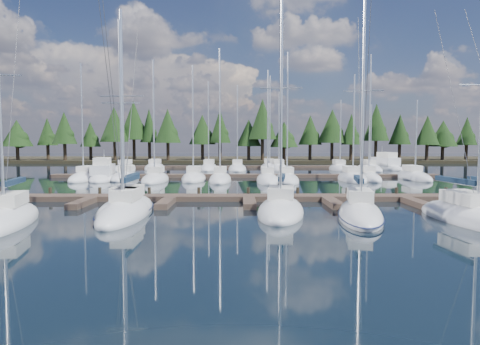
{
  "coord_description": "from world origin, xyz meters",
  "views": [
    {
      "loc": [
        -0.74,
        -15.32,
        4.53
      ],
      "look_at": [
        -0.66,
        22.0,
        1.89
      ],
      "focal_mm": 32.0,
      "sensor_mm": 36.0,
      "label": 1
    }
  ],
  "objects_px": {
    "front_sailboat_4": "(360,214)",
    "motor_yacht_left": "(103,176)",
    "front_sailboat_0": "(7,219)",
    "front_sailboat_1": "(126,209)",
    "main_dock": "(249,199)",
    "front_sailboat_2": "(125,213)",
    "front_sailboat_5": "(471,217)",
    "front_sailboat_3": "(281,210)",
    "motor_yacht_right": "(385,166)"
  },
  "relations": [
    {
      "from": "main_dock",
      "to": "front_sailboat_5",
      "type": "bearing_deg",
      "value": -34.97
    },
    {
      "from": "front_sailboat_2",
      "to": "motor_yacht_right",
      "type": "height_order",
      "value": "front_sailboat_2"
    },
    {
      "from": "front_sailboat_4",
      "to": "front_sailboat_3",
      "type": "bearing_deg",
      "value": 163.15
    },
    {
      "from": "front_sailboat_2",
      "to": "motor_yacht_right",
      "type": "relative_size",
      "value": 1.24
    },
    {
      "from": "front_sailboat_3",
      "to": "front_sailboat_4",
      "type": "height_order",
      "value": "front_sailboat_3"
    },
    {
      "from": "motor_yacht_right",
      "to": "front_sailboat_0",
      "type": "bearing_deg",
      "value": -127.88
    },
    {
      "from": "front_sailboat_0",
      "to": "front_sailboat_5",
      "type": "relative_size",
      "value": 1.06
    },
    {
      "from": "main_dock",
      "to": "front_sailboat_3",
      "type": "height_order",
      "value": "front_sailboat_3"
    },
    {
      "from": "front_sailboat_1",
      "to": "front_sailboat_2",
      "type": "xyz_separation_m",
      "value": [
        0.32,
        -1.48,
        0.01
      ]
    },
    {
      "from": "front_sailboat_0",
      "to": "front_sailboat_1",
      "type": "bearing_deg",
      "value": 33.29
    },
    {
      "from": "main_dock",
      "to": "front_sailboat_4",
      "type": "height_order",
      "value": "front_sailboat_4"
    },
    {
      "from": "front_sailboat_1",
      "to": "front_sailboat_2",
      "type": "height_order",
      "value": "front_sailboat_1"
    },
    {
      "from": "front_sailboat_4",
      "to": "main_dock",
      "type": "bearing_deg",
      "value": 130.76
    },
    {
      "from": "front_sailboat_4",
      "to": "front_sailboat_2",
      "type": "bearing_deg",
      "value": 178.34
    },
    {
      "from": "main_dock",
      "to": "front_sailboat_2",
      "type": "xyz_separation_m",
      "value": [
        -7.64,
        -7.09,
        0.08
      ]
    },
    {
      "from": "front_sailboat_0",
      "to": "front_sailboat_3",
      "type": "bearing_deg",
      "value": 11.65
    },
    {
      "from": "front_sailboat_0",
      "to": "front_sailboat_4",
      "type": "distance_m",
      "value": 20.11
    },
    {
      "from": "front_sailboat_4",
      "to": "motor_yacht_left",
      "type": "height_order",
      "value": "front_sailboat_4"
    },
    {
      "from": "front_sailboat_3",
      "to": "front_sailboat_1",
      "type": "bearing_deg",
      "value": 177.08
    },
    {
      "from": "front_sailboat_0",
      "to": "front_sailboat_4",
      "type": "relative_size",
      "value": 1.08
    },
    {
      "from": "front_sailboat_2",
      "to": "motor_yacht_left",
      "type": "xyz_separation_m",
      "value": [
        -9.46,
        25.62,
        0.21
      ]
    },
    {
      "from": "front_sailboat_2",
      "to": "motor_yacht_left",
      "type": "bearing_deg",
      "value": 110.26
    },
    {
      "from": "front_sailboat_2",
      "to": "front_sailboat_5",
      "type": "xyz_separation_m",
      "value": [
        20.09,
        -1.62,
        -0.0
      ]
    },
    {
      "from": "front_sailboat_2",
      "to": "front_sailboat_3",
      "type": "relative_size",
      "value": 0.87
    },
    {
      "from": "front_sailboat_4",
      "to": "motor_yacht_right",
      "type": "relative_size",
      "value": 1.36
    },
    {
      "from": "motor_yacht_right",
      "to": "front_sailboat_1",
      "type": "bearing_deg",
      "value": -125.6
    },
    {
      "from": "front_sailboat_1",
      "to": "front_sailboat_3",
      "type": "relative_size",
      "value": 0.94
    },
    {
      "from": "front_sailboat_3",
      "to": "motor_yacht_left",
      "type": "height_order",
      "value": "front_sailboat_3"
    },
    {
      "from": "front_sailboat_2",
      "to": "front_sailboat_4",
      "type": "relative_size",
      "value": 0.91
    },
    {
      "from": "main_dock",
      "to": "front_sailboat_2",
      "type": "relative_size",
      "value": 3.55
    },
    {
      "from": "front_sailboat_3",
      "to": "motor_yacht_left",
      "type": "xyz_separation_m",
      "value": [
        -18.97,
        24.64,
        0.2
      ]
    },
    {
      "from": "front_sailboat_1",
      "to": "motor_yacht_left",
      "type": "distance_m",
      "value": 25.82
    },
    {
      "from": "front_sailboat_5",
      "to": "front_sailboat_1",
      "type": "bearing_deg",
      "value": 171.35
    },
    {
      "from": "front_sailboat_1",
      "to": "front_sailboat_3",
      "type": "distance_m",
      "value": 9.85
    },
    {
      "from": "front_sailboat_2",
      "to": "front_sailboat_1",
      "type": "bearing_deg",
      "value": 102.19
    },
    {
      "from": "front_sailboat_2",
      "to": "front_sailboat_3",
      "type": "bearing_deg",
      "value": 5.87
    },
    {
      "from": "front_sailboat_0",
      "to": "front_sailboat_1",
      "type": "distance_m",
      "value": 6.72
    },
    {
      "from": "main_dock",
      "to": "front_sailboat_2",
      "type": "distance_m",
      "value": 10.42
    },
    {
      "from": "main_dock",
      "to": "front_sailboat_5",
      "type": "xyz_separation_m",
      "value": [
        12.45,
        -8.71,
        0.08
      ]
    },
    {
      "from": "front_sailboat_1",
      "to": "motor_yacht_right",
      "type": "relative_size",
      "value": 1.34
    },
    {
      "from": "main_dock",
      "to": "front_sailboat_2",
      "type": "bearing_deg",
      "value": -137.15
    },
    {
      "from": "front_sailboat_3",
      "to": "motor_yacht_right",
      "type": "relative_size",
      "value": 1.42
    },
    {
      "from": "main_dock",
      "to": "motor_yacht_right",
      "type": "xyz_separation_m",
      "value": [
        23.7,
        38.62,
        0.32
      ]
    },
    {
      "from": "front_sailboat_3",
      "to": "main_dock",
      "type": "bearing_deg",
      "value": 107.1
    },
    {
      "from": "motor_yacht_right",
      "to": "motor_yacht_left",
      "type": "bearing_deg",
      "value": -153.79
    },
    {
      "from": "main_dock",
      "to": "motor_yacht_right",
      "type": "bearing_deg",
      "value": 58.46
    },
    {
      "from": "front_sailboat_5",
      "to": "motor_yacht_left",
      "type": "relative_size",
      "value": 1.5
    },
    {
      "from": "front_sailboat_3",
      "to": "front_sailboat_4",
      "type": "xyz_separation_m",
      "value": [
        4.58,
        -1.39,
        -0.0
      ]
    },
    {
      "from": "main_dock",
      "to": "front_sailboat_2",
      "type": "height_order",
      "value": "front_sailboat_2"
    },
    {
      "from": "main_dock",
      "to": "front_sailboat_1",
      "type": "relative_size",
      "value": 3.28
    }
  ]
}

